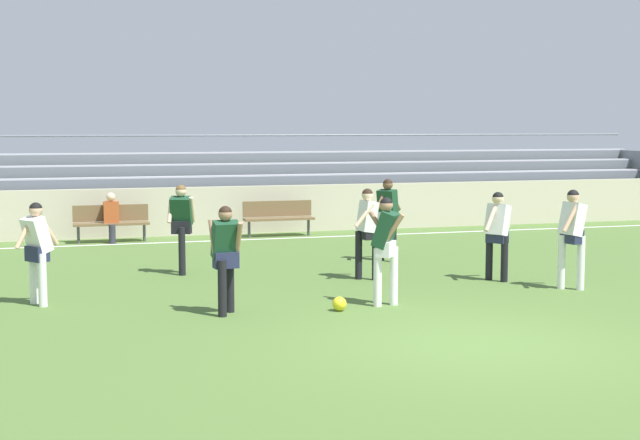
{
  "coord_description": "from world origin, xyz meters",
  "views": [
    {
      "loc": [
        -5.21,
        -10.45,
        2.8
      ],
      "look_at": [
        -0.67,
        4.76,
        1.16
      ],
      "focal_mm": 51.13,
      "sensor_mm": 36.0,
      "label": 1
    }
  ],
  "objects": [
    {
      "name": "ground_plane",
      "position": [
        0.0,
        0.0,
        0.0
      ],
      "size": [
        160.0,
        160.0,
        0.0
      ],
      "primitive_type": "plane",
      "color": "#4C6B30"
    },
    {
      "name": "field_line_sideline",
      "position": [
        0.0,
        11.52,
        0.0
      ],
      "size": [
        44.0,
        0.12,
        0.01
      ],
      "primitive_type": "cube",
      "color": "white",
      "rests_on": "ground"
    },
    {
      "name": "sideline_wall",
      "position": [
        0.0,
        12.85,
        0.62
      ],
      "size": [
        48.0,
        0.16,
        1.24
      ],
      "primitive_type": "cube",
      "color": "beige",
      "rests_on": "ground"
    },
    {
      "name": "bleacher_stand",
      "position": [
        0.91,
        15.79,
        1.08
      ],
      "size": [
        26.85,
        3.9,
        2.55
      ],
      "color": "#B2B2B7",
      "rests_on": "ground"
    },
    {
      "name": "bench_near_wall_gap",
      "position": [
        -3.79,
        12.01,
        0.55
      ],
      "size": [
        1.8,
        0.4,
        0.9
      ],
      "color": "brown",
      "rests_on": "ground"
    },
    {
      "name": "bench_far_right",
      "position": [
        0.39,
        12.01,
        0.55
      ],
      "size": [
        1.8,
        0.4,
        0.9
      ],
      "color": "brown",
      "rests_on": "ground"
    },
    {
      "name": "spectator_seated",
      "position": [
        -3.79,
        11.9,
        0.7
      ],
      "size": [
        0.36,
        0.42,
        1.21
      ],
      "color": "#2D2D38",
      "rests_on": "ground"
    },
    {
      "name": "player_dark_challenging",
      "position": [
        -0.2,
        2.73,
        1.02
      ],
      "size": [
        0.54,
        0.67,
        1.71
      ],
      "color": "white",
      "rests_on": "ground"
    },
    {
      "name": "player_dark_wide_left",
      "position": [
        -2.72,
        2.77,
        0.96
      ],
      "size": [
        0.44,
        0.53,
        1.63
      ],
      "color": "black",
      "rests_on": "ground"
    },
    {
      "name": "player_white_wide_right",
      "position": [
        -5.42,
        4.32,
        0.96
      ],
      "size": [
        0.69,
        0.52,
        1.62
      ],
      "color": "white",
      "rests_on": "ground"
    },
    {
      "name": "player_white_trailing_run",
      "position": [
        0.34,
        5.1,
        1.0
      ],
      "size": [
        0.63,
        0.45,
        1.67
      ],
      "color": "black",
      "rests_on": "ground"
    },
    {
      "name": "player_dark_pressing_high",
      "position": [
        -2.82,
        6.72,
        1.02
      ],
      "size": [
        0.58,
        0.48,
        1.7
      ],
      "color": "black",
      "rests_on": "ground"
    },
    {
      "name": "player_dark_deep_cover",
      "position": [
        1.52,
        7.18,
        1.03
      ],
      "size": [
        0.76,
        0.48,
        1.72
      ],
      "color": "black",
      "rests_on": "ground"
    },
    {
      "name": "player_white_overlapping",
      "position": [
        3.37,
        3.16,
        1.03
      ],
      "size": [
        0.62,
        0.46,
        1.72
      ],
      "color": "white",
      "rests_on": "ground"
    },
    {
      "name": "player_white_dropping_back",
      "position": [
        2.55,
        4.31,
        0.96
      ],
      "size": [
        0.72,
        0.51,
        1.62
      ],
      "color": "black",
      "rests_on": "ground"
    },
    {
      "name": "soccer_ball",
      "position": [
        -1.02,
        2.53,
        0.11
      ],
      "size": [
        0.22,
        0.22,
        0.22
      ],
      "primitive_type": "sphere",
      "color": "yellow",
      "rests_on": "ground"
    }
  ]
}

